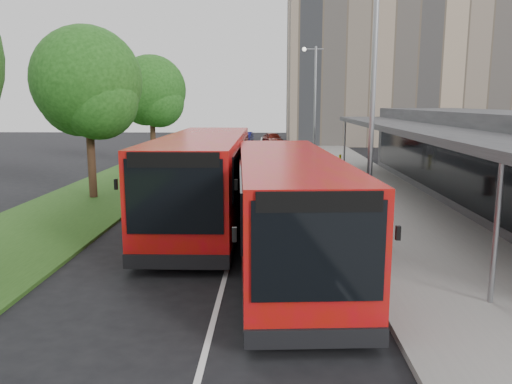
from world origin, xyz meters
TOP-DOWN VIEW (x-y plane):
  - ground at (0.00, 0.00)m, footprint 120.00×120.00m
  - pavement at (6.00, 20.00)m, footprint 5.00×80.00m
  - grass_verge at (-7.00, 20.00)m, footprint 5.00×80.00m
  - lane_centre_line at (0.00, 15.00)m, footprint 0.12×70.00m
  - kerb_dashes at (3.30, 19.00)m, footprint 0.12×56.00m
  - office_block at (14.00, 42.00)m, footprint 22.00×12.00m
  - station_building at (10.86, 8.00)m, footprint 7.70×26.00m
  - tree_mid at (-7.01, 9.05)m, footprint 4.81×4.81m
  - tree_far at (-7.01, 21.05)m, footprint 4.71×4.71m
  - lamp_post_near at (4.12, 2.00)m, footprint 1.44×0.28m
  - lamp_post_far at (4.12, 22.00)m, footprint 1.44×0.28m
  - bus_main at (1.61, -0.06)m, footprint 3.37×10.73m
  - bus_second at (-1.25, 4.34)m, footprint 3.10×11.44m
  - litter_bin at (5.62, 9.76)m, footprint 0.63×0.63m
  - bollard at (5.60, 18.69)m, footprint 0.16×0.16m
  - car_near at (1.34, 38.69)m, footprint 2.43×4.13m
  - car_far at (-1.59, 42.90)m, footprint 1.46×3.38m

SIDE VIEW (x-z plane):
  - ground at x=0.00m, z-range 0.00..0.00m
  - kerb_dashes at x=3.30m, z-range 0.00..0.01m
  - lane_centre_line at x=0.00m, z-range 0.00..0.01m
  - grass_verge at x=-7.00m, z-range 0.00..0.10m
  - pavement at x=6.00m, z-range 0.00..0.15m
  - car_far at x=-1.59m, z-range 0.00..1.08m
  - litter_bin at x=5.62m, z-range 0.15..1.03m
  - bollard at x=5.60m, z-range 0.15..1.09m
  - car_near at x=1.34m, z-range 0.00..1.32m
  - bus_main at x=1.61m, z-range 0.04..3.03m
  - bus_second at x=-1.25m, z-range 0.04..3.27m
  - station_building at x=10.86m, z-range 0.04..4.04m
  - lamp_post_near at x=4.12m, z-range 0.72..8.72m
  - lamp_post_far at x=4.12m, z-range 0.72..8.72m
  - tree_far at x=-7.01m, z-range 1.10..8.67m
  - tree_mid at x=-7.01m, z-range 1.13..8.86m
  - office_block at x=14.00m, z-range 0.00..18.00m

